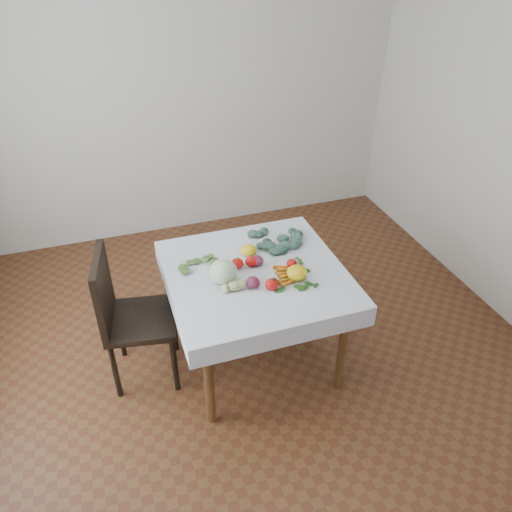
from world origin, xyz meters
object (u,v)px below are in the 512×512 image
(table, at_px, (256,284))
(cabbage, at_px, (223,272))
(heirloom_back, at_px, (249,250))
(carrot_bunch, at_px, (292,273))
(chair, at_px, (125,311))

(table, distance_m, cabbage, 0.29)
(table, relative_size, heirloom_back, 9.09)
(cabbage, bearing_deg, table, 10.75)
(carrot_bunch, bearing_deg, chair, 167.94)
(chair, distance_m, heirloom_back, 0.89)
(table, xyz_separation_m, chair, (-0.84, 0.11, -0.09))
(cabbage, bearing_deg, heirloom_back, 44.43)
(chair, relative_size, cabbage, 5.62)
(table, height_order, chair, chair)
(cabbage, xyz_separation_m, carrot_bunch, (0.43, -0.07, -0.06))
(table, xyz_separation_m, heirloom_back, (0.02, 0.19, 0.14))
(chair, relative_size, carrot_bunch, 4.40)
(table, bearing_deg, cabbage, -169.25)
(chair, bearing_deg, cabbage, -14.10)
(table, xyz_separation_m, carrot_bunch, (0.21, -0.11, 0.12))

